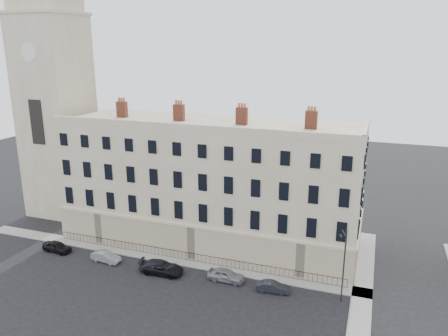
% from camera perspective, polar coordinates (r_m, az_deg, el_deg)
% --- Properties ---
extents(ground, '(160.00, 160.00, 0.00)m').
position_cam_1_polar(ground, '(45.09, -0.13, -16.29)').
color(ground, black).
rests_on(ground, ground).
extents(terrace, '(36.22, 12.22, 17.00)m').
position_cam_1_polar(terrace, '(54.07, -1.80, -1.92)').
color(terrace, '#C1B18F').
rests_on(terrace, ground).
extents(church_tower, '(8.00, 8.13, 44.00)m').
position_cam_1_polar(church_tower, '(66.07, -21.33, 10.15)').
color(church_tower, '#C1B18F').
rests_on(church_tower, ground).
extents(pavement_terrace, '(48.00, 2.00, 0.12)m').
position_cam_1_polar(pavement_terrace, '(52.67, -8.73, -11.38)').
color(pavement_terrace, gray).
rests_on(pavement_terrace, ground).
extents(pavement_east_return, '(2.00, 24.00, 0.12)m').
position_cam_1_polar(pavement_east_return, '(50.02, 17.76, -13.56)').
color(pavement_east_return, gray).
rests_on(pavement_east_return, ground).
extents(railings, '(35.00, 0.04, 0.96)m').
position_cam_1_polar(railings, '(51.15, -4.51, -11.48)').
color(railings, black).
rests_on(railings, ground).
extents(car_a, '(3.81, 1.76, 1.26)m').
position_cam_1_polar(car_a, '(56.79, -20.97, -9.57)').
color(car_a, black).
rests_on(car_a, ground).
extents(car_b, '(3.64, 1.54, 1.17)m').
position_cam_1_polar(car_b, '(52.68, -15.16, -11.13)').
color(car_b, gray).
rests_on(car_b, ground).
extents(car_c, '(4.83, 2.61, 1.33)m').
position_cam_1_polar(car_c, '(49.24, -8.34, -12.61)').
color(car_c, black).
rests_on(car_c, ground).
extents(car_d, '(4.46, 2.21, 1.22)m').
position_cam_1_polar(car_d, '(48.89, -7.89, -12.89)').
color(car_d, black).
rests_on(car_d, ground).
extents(car_e, '(3.93, 1.59, 1.34)m').
position_cam_1_polar(car_e, '(47.14, 0.26, -13.80)').
color(car_e, gray).
rests_on(car_e, ground).
extents(car_f, '(3.40, 1.49, 1.09)m').
position_cam_1_polar(car_f, '(45.62, 6.38, -15.18)').
color(car_f, '#20222A').
rests_on(car_f, ground).
extents(streetlamp, '(0.63, 1.57, 7.50)m').
position_cam_1_polar(streetlamp, '(43.56, 15.36, -11.85)').
color(streetlamp, '#2E2F34').
rests_on(streetlamp, ground).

